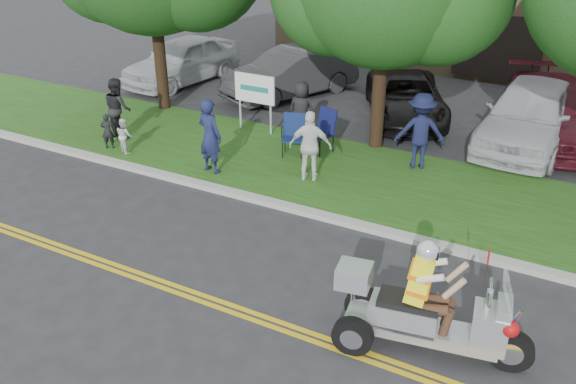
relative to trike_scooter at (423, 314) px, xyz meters
The scene contains 22 objects.
ground 4.04m from the trike_scooter, behind, with size 120.00×120.00×0.00m, color #28282B.
centerline_near 4.09m from the trike_scooter, behind, with size 60.00×0.10×0.01m, color gold.
centerline_far 4.07m from the trike_scooter, behind, with size 60.00×0.10×0.01m, color gold.
curb 5.04m from the trike_scooter, 142.84° to the left, with size 60.00×0.25×0.12m, color #A8A89E.
grass_verge 6.56m from the trike_scooter, 127.63° to the left, with size 60.00×4.00×0.10m, color #204612.
commercial_building 19.10m from the trike_scooter, 95.99° to the left, with size 18.00×8.20×4.00m.
business_sign 9.54m from the trike_scooter, 136.34° to the left, with size 1.25×0.06×1.75m.
trike_scooter is the anchor object (origin of this frame).
lawn_chair_a 7.70m from the trike_scooter, 126.51° to the left, with size 0.77×0.79×1.14m.
lawn_chair_b 7.67m from the trike_scooter, 132.48° to the left, with size 0.72×0.73×1.06m.
spectator_adult_left 7.43m from the trike_scooter, 149.92° to the left, with size 0.67×0.44×1.83m, color #191F47.
spectator_adult_mid 10.90m from the trike_scooter, 156.11° to the left, with size 0.81×0.63×1.66m, color black.
spectator_adult_right 6.06m from the trike_scooter, 132.65° to the left, with size 0.99×0.41×1.69m, color white.
spectator_chair_a 6.71m from the trike_scooter, 108.06° to the left, with size 1.22×0.70×1.89m, color #15193A.
spectator_chair_b 8.71m from the trike_scooter, 129.27° to the left, with size 0.77×0.50×1.58m, color black.
child_left 10.33m from the trike_scooter, 159.38° to the left, with size 0.35×0.23×0.95m, color black.
child_right 9.78m from the trike_scooter, 158.23° to the left, with size 0.45×0.35×0.93m, color silver.
parked_car_far_left 15.37m from the trike_scooter, 140.54° to the left, with size 1.91×4.74×1.61m, color silver.
parked_car_left 12.78m from the trike_scooter, 127.06° to the left, with size 1.65×4.73×1.56m, color #303033.
parked_car_mid 10.56m from the trike_scooter, 110.00° to the left, with size 2.17×4.72×1.31m, color black.
parked_car_right 10.36m from the trike_scooter, 87.16° to the left, with size 2.19×5.38×1.56m, color #49111B.
parked_car_far_right 9.41m from the trike_scooter, 89.92° to the left, with size 2.10×5.22×1.78m, color silver.
Camera 1 is at (5.67, -7.31, 6.37)m, focal length 38.00 mm.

